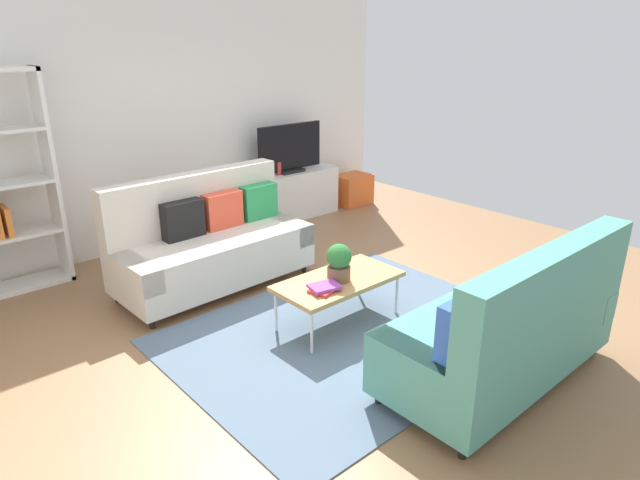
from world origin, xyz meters
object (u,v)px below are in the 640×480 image
object	(u,v)px
couch_beige	(211,242)
storage_trunk	(352,189)
coffee_table	(338,282)
bottle_2	(279,168)
couch_green	(508,327)
tv_console	(290,195)
vase_0	(251,173)
potted_plant	(339,262)
table_book_0	(324,289)
bottle_0	(266,169)
bottle_1	(272,169)
tv	(290,149)

from	to	relation	value
couch_beige	storage_trunk	bearing A→B (deg)	-162.05
coffee_table	bottle_2	distance (m)	2.92
couch_green	tv_console	bearing A→B (deg)	72.72
couch_beige	vase_0	distance (m)	1.86
potted_plant	bottle_2	size ratio (longest dim) A/B	1.86
coffee_table	tv_console	size ratio (longest dim) A/B	0.79
table_book_0	vase_0	world-z (taller)	vase_0
couch_beige	bottle_0	bearing A→B (deg)	-144.80
tv_console	coffee_table	bearing A→B (deg)	-120.77
storage_trunk	bottle_2	distance (m)	1.40
potted_plant	bottle_1	world-z (taller)	bottle_1
potted_plant	couch_green	bearing A→B (deg)	-78.21
couch_beige	storage_trunk	world-z (taller)	couch_beige
couch_beige	table_book_0	bearing A→B (deg)	93.88
coffee_table	tv_console	bearing A→B (deg)	59.23
bottle_1	bottle_2	xyz separation A→B (m)	(0.11, 0.00, -0.01)
storage_trunk	table_book_0	bearing A→B (deg)	-138.09
coffee_table	bottle_0	distance (m)	2.83
table_book_0	bottle_2	xyz separation A→B (m)	(1.59, 2.66, 0.29)
storage_trunk	bottle_1	xyz separation A→B (m)	(-1.42, 0.06, 0.52)
storage_trunk	vase_0	size ratio (longest dim) A/B	3.77
couch_beige	bottle_2	world-z (taller)	couch_beige
couch_green	tv	xyz separation A→B (m)	(1.27, 4.01, 0.51)
potted_plant	table_book_0	distance (m)	0.29
tv_console	tv	size ratio (longest dim) A/B	1.40
bottle_2	bottle_0	bearing A→B (deg)	180.00
coffee_table	bottle_1	xyz separation A→B (m)	(1.23, 2.57, 0.34)
table_book_0	vase_0	distance (m)	3.02
storage_trunk	bottle_1	bearing A→B (deg)	177.58
tv	table_book_0	size ratio (longest dim) A/B	4.17
tv	bottle_2	size ratio (longest dim) A/B	5.82
couch_beige	couch_green	bearing A→B (deg)	101.62
couch_green	potted_plant	bearing A→B (deg)	102.00
coffee_table	vase_0	world-z (taller)	vase_0
couch_green	potted_plant	size ratio (longest dim) A/B	5.95
bottle_1	bottle_2	bearing A→B (deg)	0.00
couch_green	table_book_0	xyz separation A→B (m)	(-0.52, 1.33, -0.01)
couch_green	tv	distance (m)	4.24
vase_0	tv_console	bearing A→B (deg)	-4.93
tv	bottle_2	world-z (taller)	tv
couch_beige	coffee_table	size ratio (longest dim) A/B	1.75
tv_console	potted_plant	xyz separation A→B (m)	(-1.56, -2.62, 0.26)
table_book_0	bottle_0	size ratio (longest dim) A/B	1.15
storage_trunk	table_book_0	xyz separation A→B (m)	(-2.89, -2.60, 0.21)
tv	vase_0	size ratio (longest dim) A/B	7.26
tv_console	potted_plant	world-z (taller)	potted_plant
potted_plant	table_book_0	world-z (taller)	potted_plant
bottle_2	tv_console	bearing A→B (deg)	11.00
bottle_0	bottle_2	distance (m)	0.21
tv	vase_0	bearing A→B (deg)	173.12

